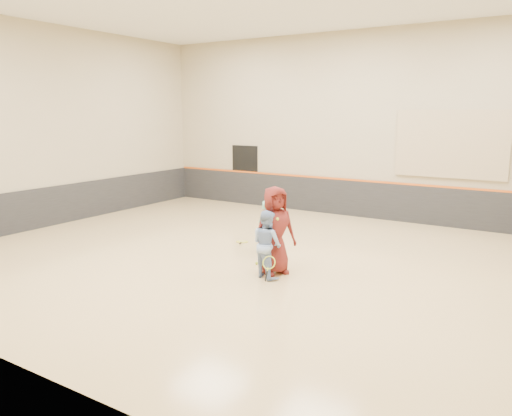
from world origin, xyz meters
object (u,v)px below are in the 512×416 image
Objects in this scene: instructor at (267,244)px; spare_racket at (242,240)px; girl at (265,226)px; young_man at (275,230)px.

spare_racket is at bearing -24.42° from instructor.
girl is at bearing -36.12° from instructor.
girl reaches higher than spare_racket.
instructor is 0.40m from young_man.
instructor is 3.00m from spare_racket.
young_man is at bearing -41.06° from spare_racket.
girl is 0.68× the size of young_man.
girl is 0.90× the size of instructor.
instructor is at bearing 28.60° from girl.
instructor reaches higher than spare_racket.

